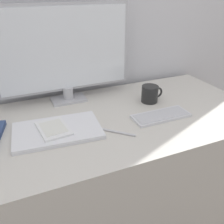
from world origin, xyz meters
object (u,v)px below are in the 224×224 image
at_px(coffee_mug, 150,94).
at_px(pen, 119,132).
at_px(laptop, 57,131).
at_px(ereader, 53,128).
at_px(monitor, 64,53).
at_px(keyboard, 161,116).

relative_size(coffee_mug, pen, 1.08).
bearing_deg(pen, laptop, 155.32).
height_order(laptop, coffee_mug, coffee_mug).
xyz_separation_m(ereader, coffee_mug, (0.51, 0.11, 0.02)).
relative_size(laptop, ereader, 2.12).
xyz_separation_m(ereader, pen, (0.24, -0.11, -0.02)).
bearing_deg(coffee_mug, laptop, -167.65).
relative_size(monitor, laptop, 1.79).
xyz_separation_m(monitor, pen, (0.11, -0.39, -0.24)).
height_order(laptop, pen, laptop).
xyz_separation_m(laptop, ereader, (-0.01, 0.00, 0.01)).
bearing_deg(monitor, coffee_mug, -25.42).
xyz_separation_m(keyboard, coffee_mug, (0.04, 0.16, 0.04)).
bearing_deg(ereader, monitor, 64.70).
bearing_deg(monitor, pen, -75.05).
xyz_separation_m(laptop, pen, (0.23, -0.10, -0.00)).
bearing_deg(coffee_mug, monitor, 154.58).
relative_size(keyboard, coffee_mug, 2.28).
distance_m(monitor, coffee_mug, 0.47).
relative_size(monitor, keyboard, 2.46).
bearing_deg(coffee_mug, pen, -141.99).
bearing_deg(ereader, keyboard, -6.85).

